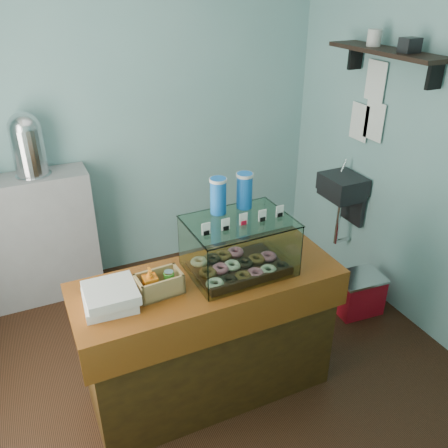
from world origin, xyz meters
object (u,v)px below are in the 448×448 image
coffee_urn (27,143)px  display_case (237,243)px  red_cooler (358,293)px  counter (210,336)px

coffee_urn → display_case: bearing=-57.3°
display_case → red_cooler: (1.23, 0.23, -0.90)m
display_case → coffee_urn: bearing=121.6°
red_cooler → counter: bearing=-164.8°
display_case → red_cooler: 1.54m
counter → red_cooler: counter is taller
counter → red_cooler: bearing=10.7°
counter → red_cooler: (1.43, 0.27, -0.29)m
counter → display_case: 0.64m
display_case → coffee_urn: 1.86m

